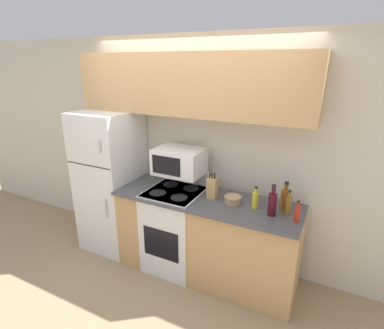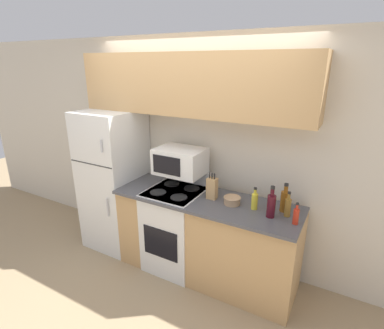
{
  "view_description": "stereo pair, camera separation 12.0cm",
  "coord_description": "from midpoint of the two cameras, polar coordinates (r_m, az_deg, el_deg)",
  "views": [
    {
      "loc": [
        1.47,
        -2.27,
        2.25
      ],
      "look_at": [
        0.18,
        0.28,
        1.28
      ],
      "focal_mm": 28.0,
      "sensor_mm": 36.0,
      "label": 1
    },
    {
      "loc": [
        1.57,
        -2.22,
        2.25
      ],
      "look_at": [
        0.18,
        0.28,
        1.28
      ],
      "focal_mm": 28.0,
      "sensor_mm": 36.0,
      "label": 2
    }
  ],
  "objects": [
    {
      "name": "ground_plane",
      "position": [
        3.53,
        -3.98,
        -20.92
      ],
      "size": [
        12.0,
        12.0,
        0.0
      ],
      "primitive_type": "plane",
      "color": "tan"
    },
    {
      "name": "wall_back",
      "position": [
        3.46,
        1.96,
        2.44
      ],
      "size": [
        8.0,
        0.05,
        2.55
      ],
      "color": "beige",
      "rests_on": "ground_plane"
    },
    {
      "name": "lower_cabinets",
      "position": [
        3.34,
        3.64,
        -13.61
      ],
      "size": [
        1.94,
        0.65,
        0.93
      ],
      "color": "tan",
      "rests_on": "ground_plane"
    },
    {
      "name": "refrigerator",
      "position": [
        3.85,
        -13.72,
        -2.88
      ],
      "size": [
        0.65,
        0.7,
        1.73
      ],
      "color": "white",
      "rests_on": "ground_plane"
    },
    {
      "name": "upper_cabinets",
      "position": [
        3.16,
        0.48,
        15.0
      ],
      "size": [
        2.6,
        0.33,
        0.63
      ],
      "color": "tan",
      "rests_on": "refrigerator"
    },
    {
      "name": "stove",
      "position": [
        3.47,
        -2.05,
        -11.84
      ],
      "size": [
        0.58,
        0.63,
        1.1
      ],
      "color": "white",
      "rests_on": "ground_plane"
    },
    {
      "name": "microwave",
      "position": [
        3.23,
        -1.21,
        0.64
      ],
      "size": [
        0.52,
        0.38,
        0.28
      ],
      "color": "white",
      "rests_on": "stove"
    },
    {
      "name": "knife_block",
      "position": [
        3.07,
        4.96,
        -4.53
      ],
      "size": [
        0.1,
        0.08,
        0.28
      ],
      "color": "tan",
      "rests_on": "lower_cabinets"
    },
    {
      "name": "bowl",
      "position": [
        3.0,
        8.79,
        -6.74
      ],
      "size": [
        0.17,
        0.17,
        0.08
      ],
      "color": "tan",
      "rests_on": "lower_cabinets"
    },
    {
      "name": "bottle_whiskey",
      "position": [
        2.95,
        18.39,
        -6.53
      ],
      "size": [
        0.08,
        0.08,
        0.28
      ],
      "color": "brown",
      "rests_on": "lower_cabinets"
    },
    {
      "name": "bottle_vinegar",
      "position": [
        2.87,
        18.94,
        -7.62
      ],
      "size": [
        0.06,
        0.06,
        0.24
      ],
      "color": "olive",
      "rests_on": "lower_cabinets"
    },
    {
      "name": "bottle_wine_red",
      "position": [
        2.81,
        16.05,
        -7.44
      ],
      "size": [
        0.08,
        0.08,
        0.3
      ],
      "color": "#470F19",
      "rests_on": "lower_cabinets"
    },
    {
      "name": "bottle_cooking_spray",
      "position": [
        2.92,
        13.0,
        -6.74
      ],
      "size": [
        0.06,
        0.06,
        0.22
      ],
      "color": "gold",
      "rests_on": "lower_cabinets"
    },
    {
      "name": "bottle_hot_sauce",
      "position": [
        2.77,
        20.4,
        -9.15
      ],
      "size": [
        0.05,
        0.05,
        0.2
      ],
      "color": "red",
      "rests_on": "lower_cabinets"
    }
  ]
}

